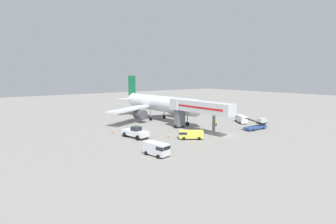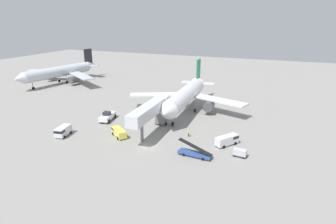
# 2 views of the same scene
# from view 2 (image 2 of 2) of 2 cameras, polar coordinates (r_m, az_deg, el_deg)

# --- Properties ---
(ground_plane) EXTENTS (300.00, 300.00, 0.00)m
(ground_plane) POSITION_cam_2_polar(r_m,az_deg,el_deg) (63.74, -3.95, -6.82)
(ground_plane) COLOR gray
(airplane_at_gate) EXTENTS (35.93, 38.03, 13.63)m
(airplane_at_gate) POSITION_cam_2_polar(r_m,az_deg,el_deg) (85.07, 3.59, 3.30)
(airplane_at_gate) COLOR silver
(airplane_at_gate) RESTS_ON ground
(jet_bridge) EXTENTS (4.01, 18.72, 7.68)m
(jet_bridge) POSITION_cam_2_polar(r_m,az_deg,el_deg) (68.87, -3.26, 0.32)
(jet_bridge) COLOR silver
(jet_bridge) RESTS_ON ground
(pushback_tug) EXTENTS (3.83, 7.05, 2.54)m
(pushback_tug) POSITION_cam_2_polar(r_m,az_deg,el_deg) (80.61, -11.83, -0.82)
(pushback_tug) COLOR white
(pushback_tug) RESTS_ON ground
(belt_loader_truck) EXTENTS (7.08, 2.47, 3.28)m
(belt_loader_truck) POSITION_cam_2_polar(r_m,az_deg,el_deg) (59.37, 5.31, -8.01)
(belt_loader_truck) COLOR #2D4C8E
(belt_loader_truck) RESTS_ON ground
(service_van_rear_left) EXTENTS (3.00, 4.97, 2.25)m
(service_van_rear_left) POSITION_cam_2_polar(r_m,az_deg,el_deg) (73.01, -19.98, -3.50)
(service_van_rear_left) COLOR silver
(service_van_rear_left) RESTS_ON ground
(service_van_far_right) EXTENTS (5.33, 4.68, 1.87)m
(service_van_far_right) POSITION_cam_2_polar(r_m,az_deg,el_deg) (69.47, -9.67, -3.90)
(service_van_far_right) COLOR #E5DB4C
(service_van_far_right) RESTS_ON ground
(service_van_outer_right) EXTENTS (4.64, 5.60, 2.18)m
(service_van_outer_right) POSITION_cam_2_polar(r_m,az_deg,el_deg) (65.23, 11.60, -5.37)
(service_van_outer_right) COLOR white
(service_van_outer_right) RESTS_ON ground
(baggage_cart_near_center) EXTENTS (2.77, 1.69, 1.58)m
(baggage_cart_near_center) POSITION_cam_2_polar(r_m,az_deg,el_deg) (60.77, 13.95, -7.76)
(baggage_cart_near_center) COLOR #38383D
(baggage_cart_near_center) RESTS_ON ground
(ground_crew_worker_foreground) EXTENTS (0.49, 0.49, 1.84)m
(ground_crew_worker_foreground) POSITION_cam_2_polar(r_m,az_deg,el_deg) (68.55, 4.08, -4.08)
(ground_crew_worker_foreground) COLOR #1E2333
(ground_crew_worker_foreground) RESTS_ON ground
(safety_cone_alpha) EXTENTS (0.32, 0.32, 0.50)m
(safety_cone_alpha) POSITION_cam_2_polar(r_m,az_deg,el_deg) (74.39, -9.93, -3.09)
(safety_cone_alpha) COLOR black
(safety_cone_alpha) RESTS_ON ground
(safety_cone_bravo) EXTENTS (0.36, 0.36, 0.56)m
(safety_cone_bravo) POSITION_cam_2_polar(r_m,az_deg,el_deg) (87.71, -10.32, 0.23)
(safety_cone_bravo) COLOR black
(safety_cone_bravo) RESTS_ON ground
(airplane_background) EXTENTS (39.72, 41.19, 12.94)m
(airplane_background) POSITION_cam_2_polar(r_m,az_deg,el_deg) (131.38, -20.30, 7.44)
(airplane_background) COLOR silver
(airplane_background) RESTS_ON ground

